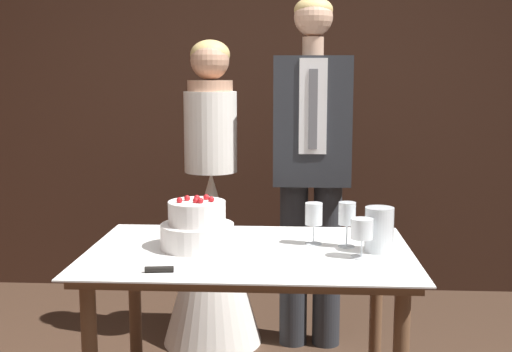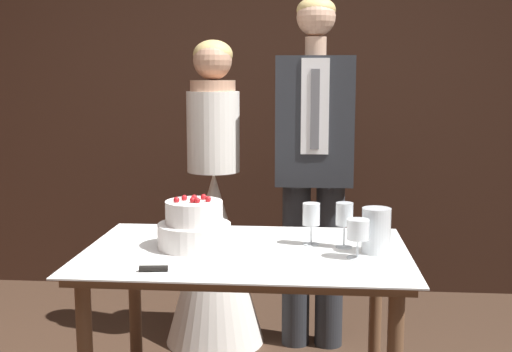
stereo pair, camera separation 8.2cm
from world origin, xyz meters
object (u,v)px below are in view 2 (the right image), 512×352
at_px(bride, 214,235).
at_px(wine_glass_far, 344,215).
at_px(cake_knife, 174,269).
at_px(wine_glass_middle, 311,215).
at_px(tiered_cake, 194,227).
at_px(cake_table, 246,274).
at_px(hurricane_candle, 376,231).
at_px(groom, 314,159).
at_px(wine_glass_near, 358,231).

bearing_deg(bride, wine_glass_far, -52.99).
xyz_separation_m(cake_knife, wine_glass_middle, (0.47, 0.41, 0.11)).
bearing_deg(tiered_cake, wine_glass_middle, 10.02).
distance_m(cake_table, hurricane_candle, 0.53).
distance_m(wine_glass_middle, bride, 1.02).
xyz_separation_m(wine_glass_middle, groom, (0.01, 0.83, 0.13)).
distance_m(cake_knife, groom, 1.35).
bearing_deg(bride, wine_glass_near, -55.68).
height_order(tiered_cake, wine_glass_middle, tiered_cake).
xyz_separation_m(tiered_cake, wine_glass_near, (0.63, -0.11, 0.02)).
bearing_deg(wine_glass_far, hurricane_candle, -28.45).
distance_m(wine_glass_middle, groom, 0.84).
relative_size(cake_knife, wine_glass_far, 2.24).
xyz_separation_m(cake_table, wine_glass_middle, (0.25, 0.11, 0.22)).
xyz_separation_m(wine_glass_far, hurricane_candle, (0.12, -0.06, -0.05)).
height_order(cake_table, groom, groom).
relative_size(tiered_cake, cake_knife, 0.71).
relative_size(cake_table, wine_glass_middle, 7.43).
distance_m(wine_glass_far, groom, 0.88).
height_order(hurricane_candle, groom, groom).
relative_size(hurricane_candle, bride, 0.11).
height_order(cake_table, hurricane_candle, hurricane_candle).
relative_size(wine_glass_near, groom, 0.08).
bearing_deg(groom, bride, 179.94).
height_order(cake_table, cake_knife, cake_knife).
bearing_deg(hurricane_candle, cake_knife, -156.76).
distance_m(tiered_cake, cake_knife, 0.34).
height_order(bride, groom, groom).
bearing_deg(wine_glass_middle, groom, 89.05).
bearing_deg(wine_glass_far, groom, 97.69).
relative_size(tiered_cake, hurricane_candle, 1.66).
bearing_deg(tiered_cake, hurricane_candle, -1.35).
bearing_deg(tiered_cake, wine_glass_near, -9.40).
height_order(tiered_cake, wine_glass_far, tiered_cake).
bearing_deg(cake_knife, tiered_cake, 80.84).
bearing_deg(tiered_cake, bride, 93.72).
relative_size(tiered_cake, groom, 0.16).
height_order(tiered_cake, wine_glass_near, tiered_cake).
relative_size(cake_table, cake_knife, 3.11).
bearing_deg(groom, wine_glass_middle, -90.95).
height_order(wine_glass_middle, bride, bride).
xyz_separation_m(wine_glass_far, groom, (-0.12, 0.86, 0.12)).
bearing_deg(wine_glass_far, wine_glass_near, -74.32).
distance_m(tiered_cake, bride, 0.95).
relative_size(wine_glass_near, bride, 0.09).
xyz_separation_m(tiered_cake, cake_knife, (-0.01, -0.33, -0.08)).
xyz_separation_m(cake_knife, hurricane_candle, (0.72, 0.31, 0.08)).
xyz_separation_m(cake_knife, bride, (-0.05, 1.24, -0.18)).
height_order(tiered_cake, hurricane_candle, tiered_cake).
bearing_deg(groom, wine_glass_far, -82.31).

